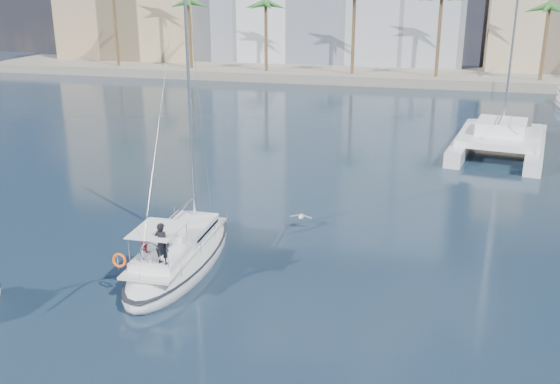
# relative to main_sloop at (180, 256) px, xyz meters

# --- Properties ---
(ground) EXTENTS (160.00, 160.00, 0.00)m
(ground) POSITION_rel_main_sloop_xyz_m (5.03, 1.81, -0.50)
(ground) COLOR black
(ground) RESTS_ON ground
(quay) EXTENTS (120.00, 14.00, 1.20)m
(quay) POSITION_rel_main_sloop_xyz_m (5.03, 62.81, 0.10)
(quay) COLOR gray
(quay) RESTS_ON ground
(palm_left) EXTENTS (3.60, 3.60, 12.30)m
(palm_left) POSITION_rel_main_sloop_xyz_m (-28.97, 58.81, 9.78)
(palm_left) COLOR brown
(palm_left) RESTS_ON ground
(palm_centre) EXTENTS (3.60, 3.60, 12.30)m
(palm_centre) POSITION_rel_main_sloop_xyz_m (5.03, 58.81, 9.78)
(palm_centre) COLOR brown
(palm_centre) RESTS_ON ground
(main_sloop) EXTENTS (3.46, 10.28, 15.17)m
(main_sloop) POSITION_rel_main_sloop_xyz_m (0.00, 0.00, 0.00)
(main_sloop) COLOR silver
(main_sloop) RESTS_ON ground
(catamaran) EXTENTS (8.55, 14.04, 19.06)m
(catamaran) POSITION_rel_main_sloop_xyz_m (16.16, 25.73, 0.68)
(catamaran) COLOR silver
(catamaran) RESTS_ON ground
(seagull) EXTENTS (1.21, 0.52, 0.22)m
(seagull) POSITION_rel_main_sloop_xyz_m (4.50, 6.06, 0.18)
(seagull) COLOR silver
(seagull) RESTS_ON ground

